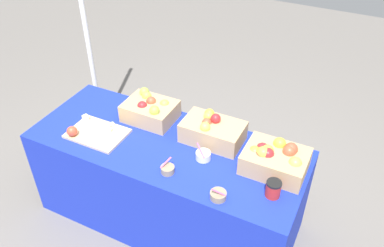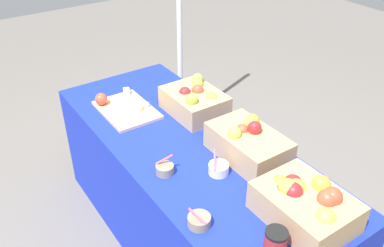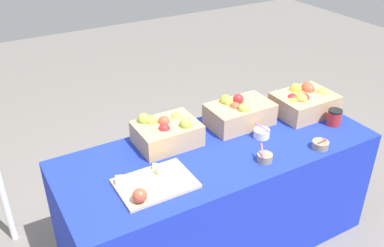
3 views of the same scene
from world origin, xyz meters
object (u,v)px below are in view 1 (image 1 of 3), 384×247
Objects in this scene: sample_bowl_near at (168,169)px; sample_bowl_far at (203,156)px; apple_crate_right at (150,110)px; cutting_board_front at (94,133)px; apple_crate_middle at (212,130)px; sample_bowl_mid at (218,195)px; tent_pole at (86,33)px; apple_crate_left at (274,159)px; coffee_cup at (273,189)px.

sample_bowl_far is at bearing 55.76° from sample_bowl_near.
cutting_board_front is at bearing -126.88° from apple_crate_right.
apple_crate_middle reaches higher than sample_bowl_far.
sample_bowl_mid is (0.25, -0.47, -0.06)m from apple_crate_middle.
apple_crate_middle is 4.26× the size of sample_bowl_near.
tent_pole is at bearing 151.96° from apple_crate_right.
apple_crate_right is 3.25× the size of sample_bowl_far.
tent_pole reaches higher than sample_bowl_near.
apple_crate_right is at bearing 156.79° from sample_bowl_far.
apple_crate_middle is at bearing 117.89° from sample_bowl_mid.
cutting_board_front is at bearing -157.36° from apple_crate_middle.
sample_bowl_far reaches higher than sample_bowl_near.
apple_crate_left reaches higher than sample_bowl_far.
tent_pole is (-1.43, 0.52, 0.21)m from apple_crate_middle.
sample_bowl_far is 0.05× the size of tent_pole.
sample_bowl_far reaches higher than sample_bowl_mid.
sample_bowl_near is (0.64, -0.10, 0.01)m from cutting_board_front.
sample_bowl_far reaches higher than coffee_cup.
tent_pole is at bearing 157.00° from coffee_cup.
apple_crate_left is at bearing -7.04° from apple_crate_right.
apple_crate_left is 3.68× the size of coffee_cup.
apple_crate_left is 0.23m from coffee_cup.
cutting_board_front is 4.05× the size of sample_bowl_mid.
apple_crate_right is at bearing 146.62° from sample_bowl_mid.
sample_bowl_mid is (1.01, -0.16, 0.01)m from cutting_board_front.
sample_bowl_near is 1.63m from tent_pole.
coffee_cup is (1.03, -0.34, -0.02)m from apple_crate_right.
tent_pole reaches higher than apple_crate_middle.
sample_bowl_mid is at bearing -62.11° from apple_crate_middle.
sample_bowl_far is at bearing 167.70° from coffee_cup.
cutting_board_front is at bearing -179.79° from coffee_cup.
sample_bowl_mid is at bearing -149.68° from coffee_cup.
sample_bowl_far is at bearing 8.15° from cutting_board_front.
apple_crate_left is 1.07× the size of apple_crate_right.
tent_pole reaches higher than apple_crate_right.
apple_crate_middle is 0.20× the size of tent_pole.
coffee_cup is at bearing 9.18° from sample_bowl_near.
apple_crate_right is 0.92× the size of cutting_board_front.
apple_crate_left is 4.03× the size of sample_bowl_near.
apple_crate_left is 0.19× the size of tent_pole.
apple_crate_left is at bearing -17.96° from tent_pole.
sample_bowl_near is at bearing -8.74° from cutting_board_front.
apple_crate_left is 0.47m from apple_crate_middle.
apple_crate_left is 0.98× the size of cutting_board_front.
coffee_cup is at bearing -30.76° from apple_crate_middle.
apple_crate_right is 3.78× the size of sample_bowl_near.
apple_crate_middle is at bearing 97.85° from sample_bowl_far.
apple_crate_middle is 0.21m from sample_bowl_far.
coffee_cup is (0.50, -0.11, 0.03)m from sample_bowl_far.
coffee_cup is at bearing -73.42° from apple_crate_left.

